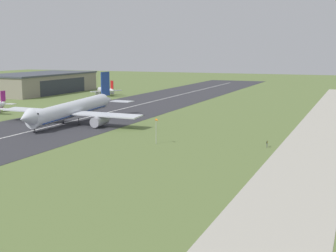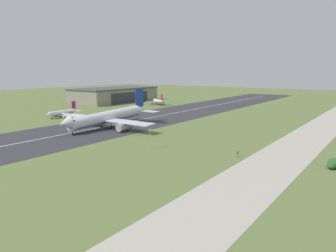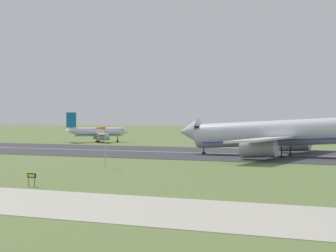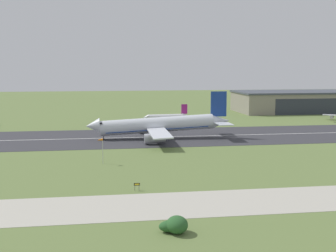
{
  "view_description": "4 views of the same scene",
  "coord_description": "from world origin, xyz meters",
  "px_view_note": "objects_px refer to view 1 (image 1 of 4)",
  "views": [
    {
      "loc": [
        -129.45,
        22.37,
        24.73
      ],
      "look_at": [
        -11.68,
        71.03,
        4.05
      ],
      "focal_mm": 50.0,
      "sensor_mm": 36.0,
      "label": 1
    },
    {
      "loc": [
        -101.24,
        6.35,
        25.96
      ],
      "look_at": [
        -0.56,
        76.5,
        4.89
      ],
      "focal_mm": 35.0,
      "sensor_mm": 36.0,
      "label": 2
    },
    {
      "loc": [
        38.55,
        -20.79,
        8.8
      ],
      "look_at": [
        -9.62,
        80.51,
        6.8
      ],
      "focal_mm": 70.0,
      "sensor_mm": 36.0,
      "label": 3
    },
    {
      "loc": [
        -18.84,
        -51.44,
        26.15
      ],
      "look_at": [
        2.43,
        84.94,
        8.09
      ],
      "focal_mm": 50.0,
      "sensor_mm": 36.0,
      "label": 4
    }
  ],
  "objects_px": {
    "windsock_pole": "(157,122)",
    "airplane_landing": "(72,110)",
    "airplane_parked_east": "(105,91)",
    "runway_sign": "(267,143)"
  },
  "relations": [
    {
      "from": "airplane_parked_east",
      "to": "airplane_landing",
      "type": "bearing_deg",
      "value": -156.42
    },
    {
      "from": "windsock_pole",
      "to": "airplane_landing",
      "type": "bearing_deg",
      "value": 62.87
    },
    {
      "from": "airplane_landing",
      "to": "windsock_pole",
      "type": "relative_size",
      "value": 7.68
    },
    {
      "from": "airplane_landing",
      "to": "runway_sign",
      "type": "distance_m",
      "value": 70.04
    },
    {
      "from": "airplane_parked_east",
      "to": "windsock_pole",
      "type": "distance_m",
      "value": 140.04
    },
    {
      "from": "windsock_pole",
      "to": "airplane_parked_east",
      "type": "bearing_deg",
      "value": 35.55
    },
    {
      "from": "airplane_landing",
      "to": "airplane_parked_east",
      "type": "relative_size",
      "value": 2.65
    },
    {
      "from": "runway_sign",
      "to": "windsock_pole",
      "type": "bearing_deg",
      "value": 104.55
    },
    {
      "from": "airplane_landing",
      "to": "runway_sign",
      "type": "relative_size",
      "value": 32.32
    },
    {
      "from": "airplane_landing",
      "to": "runway_sign",
      "type": "xyz_separation_m",
      "value": [
        -13.7,
        -68.59,
        -3.6
      ]
    }
  ]
}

